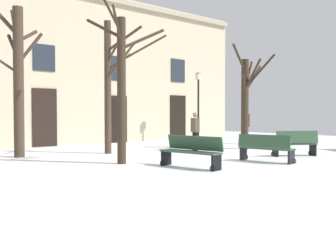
{
  "coord_description": "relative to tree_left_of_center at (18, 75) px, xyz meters",
  "views": [
    {
      "loc": [
        -9.42,
        -9.45,
        1.53
      ],
      "look_at": [
        0.0,
        1.62,
        1.07
      ],
      "focal_mm": 42.05,
      "sensor_mm": 36.0,
      "label": 1
    }
  ],
  "objects": [
    {
      "name": "ground_plane",
      "position": [
        4.48,
        -4.47,
        -2.88
      ],
      "size": [
        33.63,
        33.63,
        0.0
      ],
      "primitive_type": "plane",
      "color": "white"
    },
    {
      "name": "building_facade",
      "position": [
        4.48,
        3.81,
        0.99
      ],
      "size": [
        21.02,
        0.6,
        7.64
      ],
      "color": "beige",
      "rests_on": "ground"
    },
    {
      "name": "bench_back_to_back_right",
      "position": [
        7.66,
        -6.17,
        -2.42
      ],
      "size": [
        1.63,
        1.18,
        0.92
      ],
      "rotation": [
        0.0,
        0.0,
        2.64
      ],
      "color": "#2D4C33",
      "rests_on": "ground"
    },
    {
      "name": "bench_near_lamp",
      "position": [
        5.43,
        -6.49,
        -2.43
      ],
      "size": [
        0.72,
        1.84,
        0.88
      ],
      "rotation": [
        0.0,
        0.0,
        1.72
      ],
      "color": "#2D4C33",
      "rests_on": "ground"
    },
    {
      "name": "tree_right_of_center",
      "position": [
        1.77,
        -3.85,
        -0.35
      ],
      "size": [
        2.42,
        2.46,
        5.51
      ],
      "color": "#382B1E",
      "rests_on": "ground"
    },
    {
      "name": "streetlamp",
      "position": [
        9.98,
        1.1,
        -0.57
      ],
      "size": [
        0.3,
        0.3,
        3.78
      ],
      "color": "black",
      "rests_on": "ground"
    },
    {
      "name": "person_near_bench",
      "position": [
        10.88,
        -1.37,
        -1.88
      ],
      "size": [
        0.29,
        0.42,
        1.79
      ],
      "rotation": [
        0.0,
        0.0,
        4.51
      ],
      "color": "black",
      "rests_on": "ground"
    },
    {
      "name": "tree_foreground",
      "position": [
        3.09,
        -1.02,
        -0.15
      ],
      "size": [
        1.6,
        1.54,
        5.06
      ],
      "color": "#423326",
      "rests_on": "ground"
    },
    {
      "name": "tree_near_facade",
      "position": [
        8.68,
        -3.13,
        -0.68
      ],
      "size": [
        2.22,
        1.6,
        4.44
      ],
      "color": "#382B1E",
      "rests_on": "ground"
    },
    {
      "name": "tree_left_of_center",
      "position": [
        0.0,
        0.0,
        0.0
      ],
      "size": [
        1.76,
        1.3,
        5.63
      ],
      "color": "#423326",
      "rests_on": "ground"
    },
    {
      "name": "person_crossing_plaza",
      "position": [
        6.52,
        -2.2,
        -2.01
      ],
      "size": [
        0.31,
        0.42,
        1.59
      ],
      "rotation": [
        0.0,
        0.0,
        1.3
      ],
      "color": "black",
      "rests_on": "ground"
    },
    {
      "name": "bench_facing_shops",
      "position": [
        2.76,
        -5.9,
        -2.41
      ],
      "size": [
        0.8,
        1.97,
        0.91
      ],
      "rotation": [
        0.0,
        0.0,
        4.87
      ],
      "color": "#2D4C33",
      "rests_on": "ground"
    }
  ]
}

